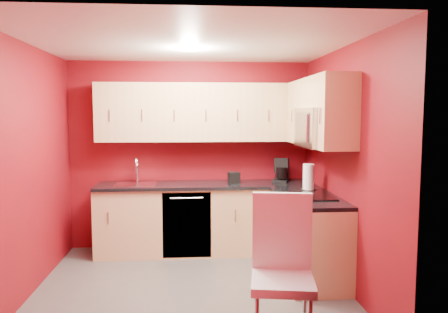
{
  "coord_description": "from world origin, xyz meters",
  "views": [
    {
      "loc": [
        0.0,
        -4.4,
        1.8
      ],
      "look_at": [
        0.38,
        0.55,
        1.32
      ],
      "focal_mm": 35.0,
      "sensor_mm": 36.0,
      "label": 1
    }
  ],
  "objects": [
    {
      "name": "ceiling",
      "position": [
        0.0,
        0.0,
        2.5
      ],
      "size": [
        3.2,
        3.2,
        0.0
      ],
      "primitive_type": "plane",
      "rotation": [
        3.14,
        0.0,
        0.0
      ],
      "color": "white",
      "rests_on": "wall_back"
    },
    {
      "name": "base_cabinets_back",
      "position": [
        0.2,
        1.2,
        0.43
      ],
      "size": [
        2.8,
        0.6,
        0.87
      ],
      "primitive_type": "cube",
      "color": "#DFB07F",
      "rests_on": "floor"
    },
    {
      "name": "napkin_holder",
      "position": [
        0.56,
        1.18,
        0.98
      ],
      "size": [
        0.16,
        0.16,
        0.14
      ],
      "primitive_type": null,
      "rotation": [
        0.0,
        0.0,
        0.22
      ],
      "color": "black",
      "rests_on": "countertop_back"
    },
    {
      "name": "upper_cabinets_right",
      "position": [
        1.42,
        0.44,
        1.89
      ],
      "size": [
        0.35,
        1.55,
        0.75
      ],
      "color": "tan",
      "rests_on": "wall_right"
    },
    {
      "name": "dishwasher_front",
      "position": [
        -0.05,
        0.91,
        0.43
      ],
      "size": [
        0.6,
        0.02,
        0.82
      ],
      "primitive_type": "cube",
      "color": "black",
      "rests_on": "base_cabinets_back"
    },
    {
      "name": "upper_cabinets_back",
      "position": [
        0.2,
        1.32,
        1.83
      ],
      "size": [
        2.8,
        0.35,
        0.75
      ],
      "primitive_type": "cube",
      "color": "tan",
      "rests_on": "wall_back"
    },
    {
      "name": "wall_left",
      "position": [
        -1.6,
        0.0,
        1.25
      ],
      "size": [
        0.0,
        3.0,
        3.0
      ],
      "primitive_type": "plane",
      "rotation": [
        1.57,
        0.0,
        1.57
      ],
      "color": "maroon",
      "rests_on": "floor"
    },
    {
      "name": "wall_back",
      "position": [
        0.0,
        1.5,
        1.25
      ],
      "size": [
        3.2,
        0.0,
        3.2
      ],
      "primitive_type": "plane",
      "rotation": [
        1.57,
        0.0,
        0.0
      ],
      "color": "maroon",
      "rests_on": "floor"
    },
    {
      "name": "floor",
      "position": [
        0.0,
        0.0,
        0.0
      ],
      "size": [
        3.2,
        3.2,
        0.0
      ],
      "primitive_type": "plane",
      "color": "#4D4A47",
      "rests_on": "ground"
    },
    {
      "name": "downlight",
      "position": [
        0.0,
        0.3,
        2.48
      ],
      "size": [
        0.2,
        0.2,
        0.01
      ],
      "primitive_type": "cylinder",
      "color": "white",
      "rests_on": "ceiling"
    },
    {
      "name": "countertop_back",
      "position": [
        0.2,
        1.19,
        0.89
      ],
      "size": [
        2.8,
        0.63,
        0.04
      ],
      "primitive_type": "cube",
      "color": "black",
      "rests_on": "base_cabinets_back"
    },
    {
      "name": "coffee_maker",
      "position": [
        1.19,
        1.26,
        1.06
      ],
      "size": [
        0.26,
        0.29,
        0.31
      ],
      "primitive_type": null,
      "rotation": [
        0.0,
        0.0,
        -0.36
      ],
      "color": "black",
      "rests_on": "countertop_back"
    },
    {
      "name": "base_cabinets_right",
      "position": [
        1.3,
        0.25,
        0.43
      ],
      "size": [
        0.6,
        1.3,
        0.87
      ],
      "primitive_type": "cube",
      "color": "#DFB07F",
      "rests_on": "floor"
    },
    {
      "name": "wall_front",
      "position": [
        0.0,
        -1.5,
        1.25
      ],
      "size": [
        3.2,
        0.0,
        3.2
      ],
      "primitive_type": "plane",
      "rotation": [
        -1.57,
        0.0,
        0.0
      ],
      "color": "maroon",
      "rests_on": "floor"
    },
    {
      "name": "microwave",
      "position": [
        1.39,
        0.2,
        1.66
      ],
      "size": [
        0.42,
        0.76,
        0.42
      ],
      "color": "silver",
      "rests_on": "upper_cabinets_right"
    },
    {
      "name": "dining_chair",
      "position": [
        0.7,
        -1.2,
        0.59
      ],
      "size": [
        0.55,
        0.57,
        1.17
      ],
      "primitive_type": null,
      "rotation": [
        0.0,
        0.0,
        -0.17
      ],
      "color": "silver",
      "rests_on": "floor"
    },
    {
      "name": "wall_right",
      "position": [
        1.6,
        0.0,
        1.25
      ],
      "size": [
        0.0,
        3.0,
        3.0
      ],
      "primitive_type": "plane",
      "rotation": [
        1.57,
        0.0,
        -1.57
      ],
      "color": "maroon",
      "rests_on": "floor"
    },
    {
      "name": "cooktop",
      "position": [
        1.28,
        0.2,
        0.92
      ],
      "size": [
        0.5,
        0.55,
        0.01
      ],
      "primitive_type": "cube",
      "color": "black",
      "rests_on": "countertop_right"
    },
    {
      "name": "sink",
      "position": [
        -0.7,
        1.2,
        0.94
      ],
      "size": [
        0.52,
        0.42,
        0.35
      ],
      "color": "silver",
      "rests_on": "countertop_back"
    },
    {
      "name": "paper_towel",
      "position": [
        1.38,
        0.59,
        1.06
      ],
      "size": [
        0.2,
        0.2,
        0.31
      ],
      "primitive_type": null,
      "rotation": [
        0.0,
        0.0,
        0.15
      ],
      "color": "white",
      "rests_on": "countertop_right"
    },
    {
      "name": "countertop_right",
      "position": [
        1.29,
        0.23,
        0.89
      ],
      "size": [
        0.63,
        1.27,
        0.04
      ],
      "primitive_type": "cube",
      "color": "black",
      "rests_on": "base_cabinets_right"
    }
  ]
}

